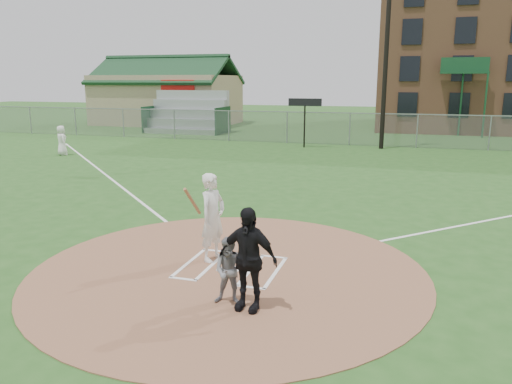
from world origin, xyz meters
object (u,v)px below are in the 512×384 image
(umpire, at_px, (248,259))
(catcher, at_px, (230,271))
(batter_at_plate, at_px, (213,217))
(ondeck_player, at_px, (62,140))
(home_plate, at_px, (229,270))

(umpire, bearing_deg, catcher, 169.17)
(catcher, xyz_separation_m, batter_at_plate, (-1.13, 2.01, 0.37))
(umpire, relative_size, ondeck_player, 1.17)
(umpire, bearing_deg, batter_at_plate, 131.52)
(batter_at_plate, bearing_deg, ondeck_player, 137.44)
(home_plate, xyz_separation_m, batter_at_plate, (-0.57, 0.52, 0.98))
(catcher, xyz_separation_m, umpire, (0.37, -0.11, 0.31))
(umpire, distance_m, batter_at_plate, 2.60)
(catcher, bearing_deg, umpire, -26.45)
(batter_at_plate, bearing_deg, catcher, -60.53)
(home_plate, bearing_deg, batter_at_plate, 137.94)
(home_plate, distance_m, umpire, 2.07)
(catcher, height_order, umpire, umpire)
(catcher, bearing_deg, home_plate, 101.22)
(catcher, xyz_separation_m, ondeck_player, (-15.02, 14.75, 0.15))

